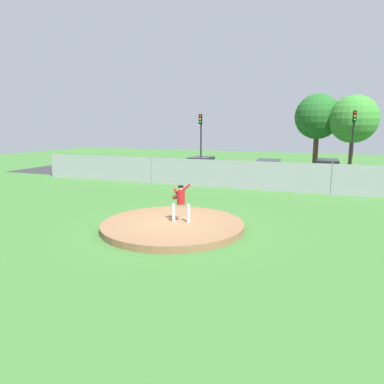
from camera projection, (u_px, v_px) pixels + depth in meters
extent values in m
plane|color=#386B2D|center=(216.00, 200.00, 19.53)|extent=(80.00, 80.00, 0.00)
cube|color=#2B2B2D|center=(247.00, 179.00, 27.33)|extent=(44.00, 7.00, 0.01)
cylinder|color=brown|center=(173.00, 225.00, 13.99)|extent=(5.79, 5.79, 0.27)
cylinder|color=silver|center=(173.00, 213.00, 14.00)|extent=(0.13, 0.13, 0.75)
cylinder|color=silver|center=(188.00, 213.00, 13.88)|extent=(0.13, 0.13, 0.75)
cylinder|color=maroon|center=(181.00, 197.00, 13.82)|extent=(0.32, 0.32, 0.55)
cylinder|color=maroon|center=(185.00, 189.00, 13.69)|extent=(0.45, 0.16, 0.42)
cylinder|color=maroon|center=(177.00, 194.00, 13.85)|extent=(0.29, 0.14, 0.46)
ellipsoid|color=#4C2D14|center=(175.00, 197.00, 13.97)|extent=(0.20, 0.12, 0.18)
sphere|color=tan|center=(181.00, 188.00, 13.75)|extent=(0.20, 0.20, 0.20)
cylinder|color=black|center=(181.00, 186.00, 13.74)|extent=(0.21, 0.21, 0.09)
sphere|color=white|center=(176.00, 218.00, 14.45)|extent=(0.07, 0.07, 0.07)
cube|color=gray|center=(233.00, 174.00, 23.02)|extent=(30.71, 0.03, 1.90)
cylinder|color=slate|center=(52.00, 165.00, 28.36)|extent=(0.07, 0.07, 2.00)
cylinder|color=slate|center=(151.00, 170.00, 25.15)|extent=(0.07, 0.07, 2.00)
cylinder|color=slate|center=(332.00, 179.00, 20.88)|extent=(0.07, 0.07, 2.00)
cube|color=#146066|center=(201.00, 168.00, 29.06)|extent=(1.92, 4.48, 0.70)
cube|color=black|center=(201.00, 160.00, 28.95)|extent=(1.71, 2.49, 0.58)
cylinder|color=black|center=(207.00, 170.00, 30.37)|extent=(1.84, 0.71, 0.64)
cylinder|color=black|center=(195.00, 174.00, 27.89)|extent=(1.84, 0.71, 0.64)
cube|color=tan|center=(326.00, 174.00, 25.48)|extent=(1.76, 4.79, 0.71)
cube|color=black|center=(327.00, 164.00, 25.35)|extent=(1.60, 2.64, 0.69)
cylinder|color=black|center=(326.00, 176.00, 26.91)|extent=(1.77, 0.66, 0.64)
cylinder|color=black|center=(326.00, 181.00, 24.18)|extent=(1.77, 0.66, 0.64)
cube|color=maroon|center=(268.00, 172.00, 26.98)|extent=(2.12, 4.53, 0.65)
cube|color=black|center=(268.00, 164.00, 26.86)|extent=(1.86, 2.53, 0.60)
cylinder|color=black|center=(269.00, 173.00, 28.33)|extent=(1.98, 0.74, 0.64)
cylinder|color=black|center=(266.00, 178.00, 25.75)|extent=(1.98, 0.74, 0.64)
cone|color=orange|center=(359.00, 185.00, 22.92)|extent=(0.32, 0.32, 0.55)
cube|color=black|center=(359.00, 189.00, 22.97)|extent=(0.40, 0.40, 0.03)
cylinder|color=black|center=(201.00, 143.00, 32.33)|extent=(0.14, 0.14, 5.26)
cube|color=black|center=(200.00, 119.00, 31.76)|extent=(0.28, 0.24, 0.90)
sphere|color=red|center=(200.00, 116.00, 31.60)|extent=(0.18, 0.18, 0.18)
sphere|color=orange|center=(200.00, 119.00, 31.65)|extent=(0.18, 0.18, 0.18)
sphere|color=green|center=(200.00, 122.00, 31.70)|extent=(0.18, 0.18, 0.18)
cylinder|color=black|center=(352.00, 144.00, 28.39)|extent=(0.14, 0.14, 5.40)
cube|color=black|center=(355.00, 116.00, 27.81)|extent=(0.28, 0.24, 0.90)
sphere|color=red|center=(355.00, 113.00, 27.65)|extent=(0.18, 0.18, 0.18)
sphere|color=orange|center=(355.00, 116.00, 27.70)|extent=(0.18, 0.18, 0.18)
sphere|color=green|center=(354.00, 120.00, 27.75)|extent=(0.18, 0.18, 0.18)
cylinder|color=#4C331E|center=(315.00, 150.00, 34.59)|extent=(0.49, 0.49, 3.56)
sphere|color=#1F5A21|center=(318.00, 116.00, 33.97)|extent=(4.43, 4.43, 4.43)
cylinder|color=#4C331E|center=(351.00, 153.00, 32.33)|extent=(0.37, 0.37, 3.27)
sphere|color=#347F2C|center=(354.00, 119.00, 31.74)|extent=(4.41, 4.41, 4.41)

